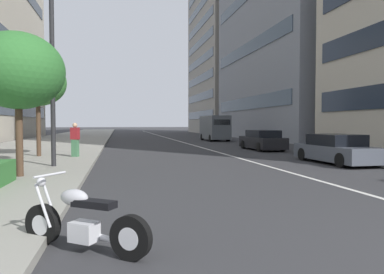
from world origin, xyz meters
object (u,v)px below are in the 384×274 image
object	(u,v)px
motorcycle_mid_row	(83,223)
pedestrian_on_plaza	(75,139)
car_approaching_light	(262,141)
street_tree_mid_sidewalk	(18,71)
car_far_down_avenue	(336,150)
delivery_van_ahead	(215,128)
street_lamp_with_banners	(60,36)
street_tree_near_plaza_corner	(38,83)

from	to	relation	value
motorcycle_mid_row	pedestrian_on_plaza	size ratio (longest dim) A/B	1.07
car_approaching_light	street_tree_mid_sidewalk	world-z (taller)	street_tree_mid_sidewalk
car_approaching_light	street_tree_mid_sidewalk	distance (m)	17.00
car_far_down_avenue	car_approaching_light	distance (m)	8.37
car_far_down_avenue	pedestrian_on_plaza	xyz separation A→B (m)	(4.25, 11.99, 0.39)
car_approaching_light	motorcycle_mid_row	bearing A→B (deg)	148.86
car_approaching_light	pedestrian_on_plaza	size ratio (longest dim) A/B	2.54
motorcycle_mid_row	pedestrian_on_plaza	xyz separation A→B (m)	(13.45, 1.64, 0.62)
delivery_van_ahead	motorcycle_mid_row	bearing A→B (deg)	160.35
street_lamp_with_banners	pedestrian_on_plaza	xyz separation A→B (m)	(4.00, -0.05, -4.22)
car_far_down_avenue	street_tree_mid_sidewalk	xyz separation A→B (m)	(-2.36, 12.91, 2.84)
motorcycle_mid_row	car_approaching_light	world-z (taller)	car_approaching_light
street_lamp_with_banners	motorcycle_mid_row	bearing A→B (deg)	-169.86
street_tree_mid_sidewalk	pedestrian_on_plaza	distance (m)	7.11
car_far_down_avenue	street_lamp_with_banners	world-z (taller)	street_lamp_with_banners
motorcycle_mid_row	car_far_down_avenue	distance (m)	13.85
street_tree_near_plaza_corner	pedestrian_on_plaza	distance (m)	3.53
car_far_down_avenue	delivery_van_ahead	distance (m)	22.06
car_far_down_avenue	pedestrian_on_plaza	size ratio (longest dim) A/B	2.65
pedestrian_on_plaza	street_lamp_with_banners	bearing A→B (deg)	-159.06
street_lamp_with_banners	car_approaching_light	bearing A→B (deg)	-55.94
car_approaching_light	street_lamp_with_banners	bearing A→B (deg)	123.34
pedestrian_on_plaza	street_tree_near_plaza_corner	bearing A→B (deg)	90.88
delivery_van_ahead	street_tree_mid_sidewalk	xyz separation A→B (m)	(-24.40, 13.28, 2.05)
motorcycle_mid_row	street_tree_near_plaza_corner	size ratio (longest dim) A/B	0.37
car_far_down_avenue	car_approaching_light	xyz separation A→B (m)	(8.37, 0.03, 0.03)
motorcycle_mid_row	street_tree_mid_sidewalk	size ratio (longest dim) A/B	0.40
car_approaching_light	delivery_van_ahead	distance (m)	13.69
car_approaching_light	street_tree_near_plaza_corner	bearing A→B (deg)	103.11
car_far_down_avenue	street_tree_mid_sidewalk	bearing A→B (deg)	99.80
car_far_down_avenue	street_tree_near_plaza_corner	xyz separation A→B (m)	(4.97, 13.86, 3.30)
motorcycle_mid_row	delivery_van_ahead	size ratio (longest dim) A/B	0.35
car_far_down_avenue	street_tree_mid_sidewalk	world-z (taller)	street_tree_mid_sidewalk
delivery_van_ahead	street_tree_near_plaza_corner	bearing A→B (deg)	139.47
motorcycle_mid_row	street_tree_near_plaza_corner	world-z (taller)	street_tree_near_plaza_corner
street_lamp_with_banners	pedestrian_on_plaza	bearing A→B (deg)	-0.78
street_tree_mid_sidewalk	pedestrian_on_plaza	size ratio (longest dim) A/B	2.64
motorcycle_mid_row	car_far_down_avenue	world-z (taller)	car_far_down_avenue
street_tree_mid_sidewalk	street_tree_near_plaza_corner	xyz separation A→B (m)	(7.33, 0.95, 0.45)
delivery_van_ahead	street_tree_mid_sidewalk	bearing A→B (deg)	150.73
pedestrian_on_plaza	car_approaching_light	bearing A→B (deg)	-49.26
street_lamp_with_banners	pedestrian_on_plaza	distance (m)	5.81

